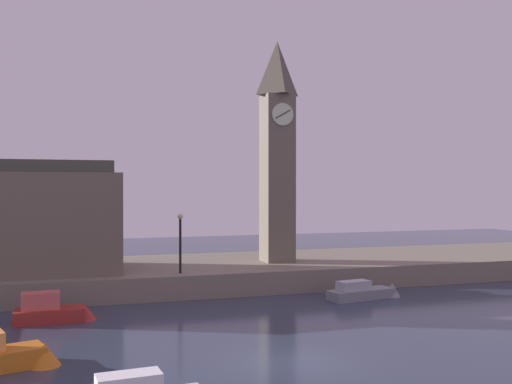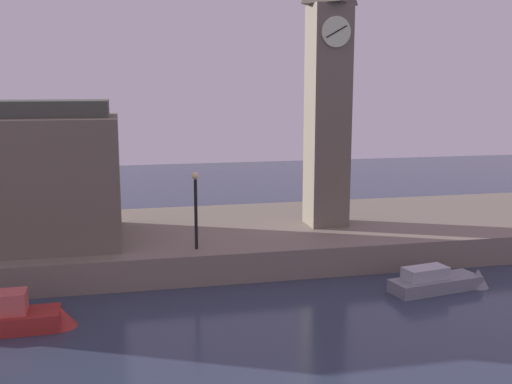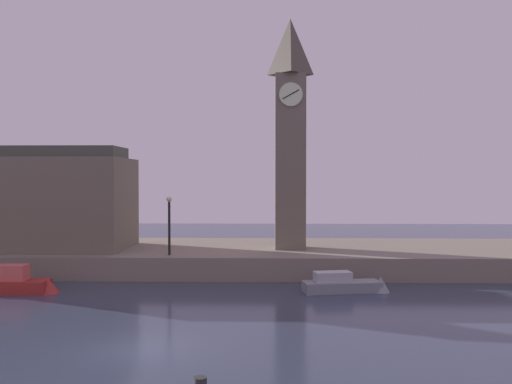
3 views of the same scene
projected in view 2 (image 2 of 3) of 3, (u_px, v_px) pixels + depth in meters
far_embankment at (213, 239)px, 34.56m from camera, size 70.00×12.00×1.50m
clock_tower at (328, 76)px, 33.49m from camera, size 2.34×2.38×16.23m
streetlamp at (196, 201)px, 29.24m from camera, size 0.36×0.36×3.81m
boat_cruiser_grey at (445, 281)px, 28.18m from camera, size 5.24×2.16×1.37m
boat_dinghy_red at (22, 316)px, 23.52m from camera, size 4.20×1.64×1.61m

